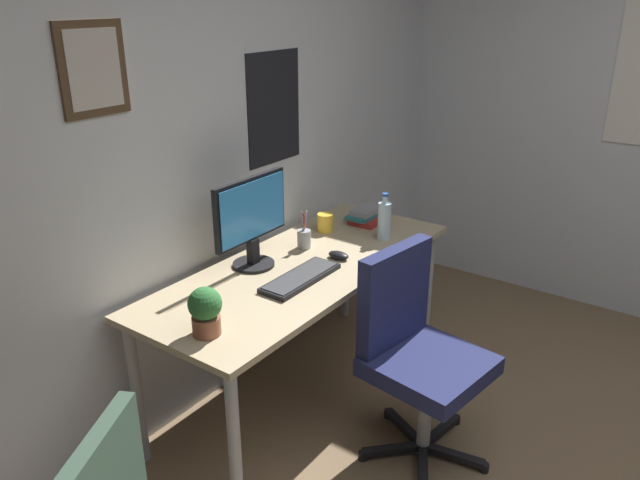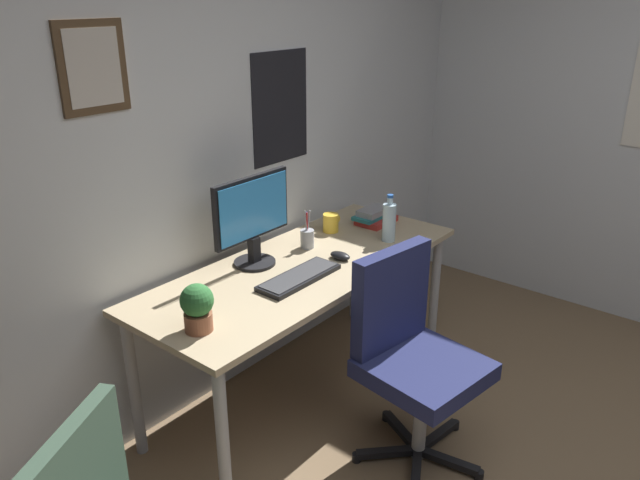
{
  "view_description": "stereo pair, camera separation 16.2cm",
  "coord_description": "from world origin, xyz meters",
  "px_view_note": "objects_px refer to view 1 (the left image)",
  "views": [
    {
      "loc": [
        -1.91,
        0.1,
        1.95
      ],
      "look_at": [
        0.22,
        1.63,
        0.88
      ],
      "focal_mm": 34.51,
      "sensor_mm": 36.0,
      "label": 1
    },
    {
      "loc": [
        -1.82,
        -0.03,
        1.95
      ],
      "look_at": [
        0.22,
        1.63,
        0.88
      ],
      "focal_mm": 34.51,
      "sensor_mm": 36.0,
      "label": 2
    }
  ],
  "objects_px": {
    "computer_mouse": "(339,255)",
    "coffee_mug_near": "(325,222)",
    "pen_cup": "(304,238)",
    "book_stack_left": "(367,216)",
    "water_bottle": "(384,220)",
    "potted_plant": "(205,310)",
    "monitor": "(251,218)",
    "keyboard": "(301,278)",
    "office_chair": "(415,346)"
  },
  "relations": [
    {
      "from": "water_bottle",
      "to": "potted_plant",
      "type": "bearing_deg",
      "value": 177.13
    },
    {
      "from": "keyboard",
      "to": "coffee_mug_near",
      "type": "xyz_separation_m",
      "value": [
        0.57,
        0.26,
        0.04
      ]
    },
    {
      "from": "pen_cup",
      "to": "book_stack_left",
      "type": "distance_m",
      "value": 0.51
    },
    {
      "from": "office_chair",
      "to": "water_bottle",
      "type": "distance_m",
      "value": 0.79
    },
    {
      "from": "office_chair",
      "to": "potted_plant",
      "type": "distance_m",
      "value": 0.93
    },
    {
      "from": "coffee_mug_near",
      "to": "book_stack_left",
      "type": "bearing_deg",
      "value": -23.38
    },
    {
      "from": "water_bottle",
      "to": "monitor",
      "type": "bearing_deg",
      "value": 152.82
    },
    {
      "from": "pen_cup",
      "to": "monitor",
      "type": "bearing_deg",
      "value": 167.95
    },
    {
      "from": "monitor",
      "to": "water_bottle",
      "type": "bearing_deg",
      "value": -27.18
    },
    {
      "from": "office_chair",
      "to": "coffee_mug_near",
      "type": "distance_m",
      "value": 0.96
    },
    {
      "from": "computer_mouse",
      "to": "potted_plant",
      "type": "distance_m",
      "value": 0.89
    },
    {
      "from": "potted_plant",
      "to": "monitor",
      "type": "bearing_deg",
      "value": 25.34
    },
    {
      "from": "potted_plant",
      "to": "pen_cup",
      "type": "height_order",
      "value": "pen_cup"
    },
    {
      "from": "book_stack_left",
      "to": "computer_mouse",
      "type": "bearing_deg",
      "value": -163.25
    },
    {
      "from": "keyboard",
      "to": "potted_plant",
      "type": "height_order",
      "value": "potted_plant"
    },
    {
      "from": "keyboard",
      "to": "book_stack_left",
      "type": "relative_size",
      "value": 1.81
    },
    {
      "from": "monitor",
      "to": "pen_cup",
      "type": "distance_m",
      "value": 0.37
    },
    {
      "from": "monitor",
      "to": "keyboard",
      "type": "height_order",
      "value": "monitor"
    },
    {
      "from": "keyboard",
      "to": "water_bottle",
      "type": "height_order",
      "value": "water_bottle"
    },
    {
      "from": "monitor",
      "to": "book_stack_left",
      "type": "relative_size",
      "value": 1.94
    },
    {
      "from": "coffee_mug_near",
      "to": "pen_cup",
      "type": "distance_m",
      "value": 0.26
    },
    {
      "from": "water_bottle",
      "to": "pen_cup",
      "type": "relative_size",
      "value": 1.26
    },
    {
      "from": "water_bottle",
      "to": "coffee_mug_near",
      "type": "height_order",
      "value": "water_bottle"
    },
    {
      "from": "water_bottle",
      "to": "potted_plant",
      "type": "distance_m",
      "value": 1.24
    },
    {
      "from": "monitor",
      "to": "water_bottle",
      "type": "distance_m",
      "value": 0.75
    },
    {
      "from": "office_chair",
      "to": "coffee_mug_near",
      "type": "xyz_separation_m",
      "value": [
        0.46,
        0.8,
        0.25
      ]
    },
    {
      "from": "office_chair",
      "to": "keyboard",
      "type": "bearing_deg",
      "value": 100.99
    },
    {
      "from": "computer_mouse",
      "to": "coffee_mug_near",
      "type": "height_order",
      "value": "coffee_mug_near"
    },
    {
      "from": "office_chair",
      "to": "pen_cup",
      "type": "xyz_separation_m",
      "value": [
        0.21,
        0.75,
        0.26
      ]
    },
    {
      "from": "keyboard",
      "to": "water_bottle",
      "type": "bearing_deg",
      "value": -4.76
    },
    {
      "from": "keyboard",
      "to": "water_bottle",
      "type": "xyz_separation_m",
      "value": [
        0.65,
        -0.05,
        0.09
      ]
    },
    {
      "from": "keyboard",
      "to": "coffee_mug_near",
      "type": "relative_size",
      "value": 3.49
    },
    {
      "from": "monitor",
      "to": "book_stack_left",
      "type": "distance_m",
      "value": 0.86
    },
    {
      "from": "water_bottle",
      "to": "book_stack_left",
      "type": "distance_m",
      "value": 0.28
    },
    {
      "from": "coffee_mug_near",
      "to": "water_bottle",
      "type": "bearing_deg",
      "value": -74.99
    },
    {
      "from": "monitor",
      "to": "keyboard",
      "type": "bearing_deg",
      "value": -89.42
    },
    {
      "from": "computer_mouse",
      "to": "water_bottle",
      "type": "relative_size",
      "value": 0.44
    },
    {
      "from": "keyboard",
      "to": "computer_mouse",
      "type": "xyz_separation_m",
      "value": [
        0.3,
        -0.0,
        0.01
      ]
    },
    {
      "from": "office_chair",
      "to": "keyboard",
      "type": "distance_m",
      "value": 0.59
    },
    {
      "from": "keyboard",
      "to": "pen_cup",
      "type": "xyz_separation_m",
      "value": [
        0.31,
        0.22,
        0.04
      ]
    },
    {
      "from": "coffee_mug_near",
      "to": "pen_cup",
      "type": "relative_size",
      "value": 0.62
    },
    {
      "from": "computer_mouse",
      "to": "potted_plant",
      "type": "bearing_deg",
      "value": 179.21
    },
    {
      "from": "office_chair",
      "to": "computer_mouse",
      "type": "distance_m",
      "value": 0.61
    },
    {
      "from": "office_chair",
      "to": "water_bottle",
      "type": "bearing_deg",
      "value": 41.35
    },
    {
      "from": "coffee_mug_near",
      "to": "computer_mouse",
      "type": "bearing_deg",
      "value": -135.05
    },
    {
      "from": "office_chair",
      "to": "pen_cup",
      "type": "relative_size",
      "value": 4.75
    },
    {
      "from": "monitor",
      "to": "potted_plant",
      "type": "height_order",
      "value": "monitor"
    },
    {
      "from": "water_bottle",
      "to": "book_stack_left",
      "type": "height_order",
      "value": "water_bottle"
    },
    {
      "from": "potted_plant",
      "to": "coffee_mug_near",
      "type": "bearing_deg",
      "value": 12.49
    },
    {
      "from": "water_bottle",
      "to": "potted_plant",
      "type": "height_order",
      "value": "water_bottle"
    }
  ]
}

